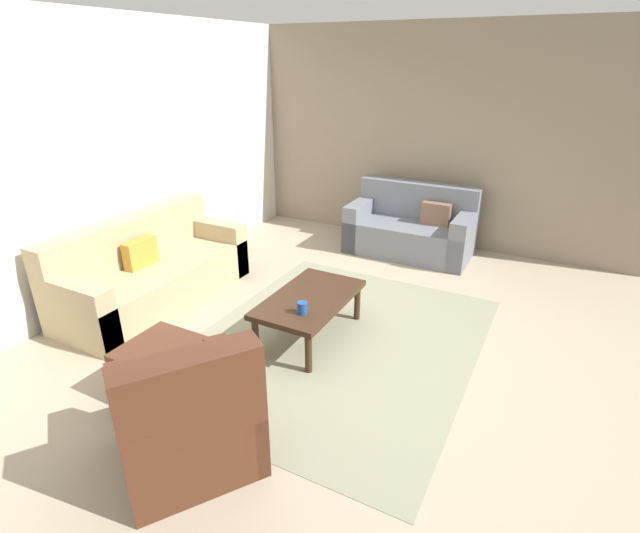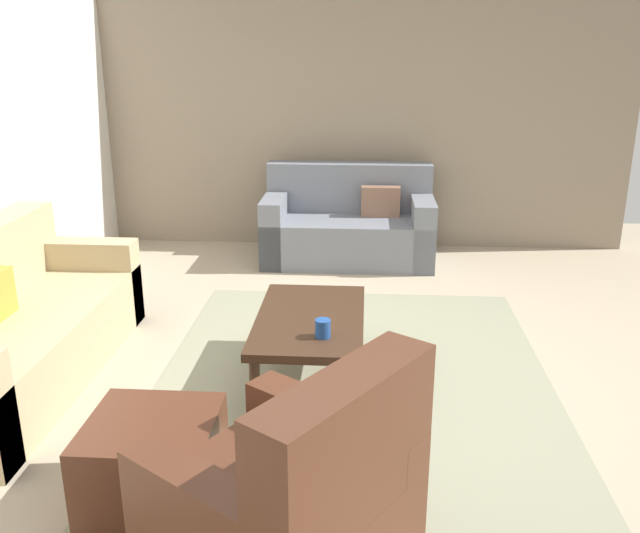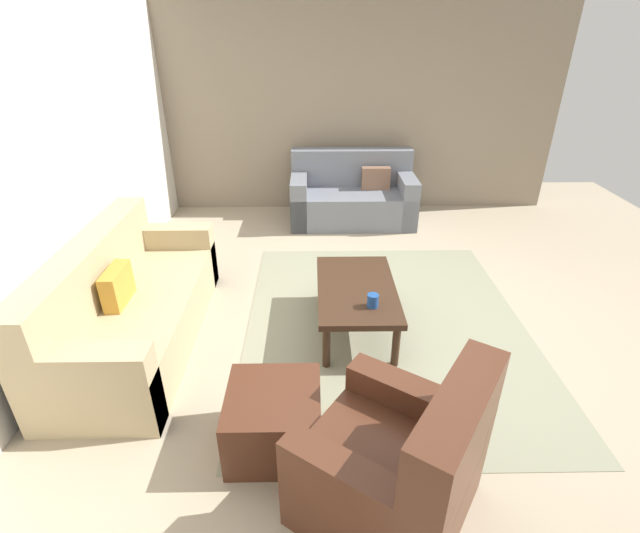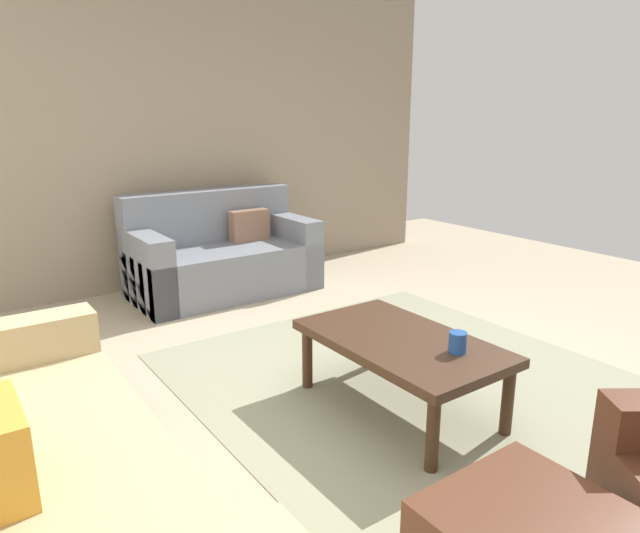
% 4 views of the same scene
% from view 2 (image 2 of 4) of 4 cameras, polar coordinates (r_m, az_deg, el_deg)
% --- Properties ---
extents(ground_plane, '(8.00, 8.00, 0.00)m').
position_cam_2_polar(ground_plane, '(4.24, 2.88, -9.32)').
color(ground_plane, tan).
extents(stone_feature_panel, '(0.12, 5.20, 2.80)m').
position_cam_2_polar(stone_feature_panel, '(6.78, 3.64, 13.46)').
color(stone_feature_panel, gray).
rests_on(stone_feature_panel, ground_plane).
extents(area_rug, '(2.96, 2.39, 0.01)m').
position_cam_2_polar(area_rug, '(4.24, 2.88, -9.27)').
color(area_rug, gray).
rests_on(area_rug, ground_plane).
extents(couch_main, '(2.07, 0.85, 0.88)m').
position_cam_2_polar(couch_main, '(4.52, -25.20, -5.16)').
color(couch_main, tan).
rests_on(couch_main, ground_plane).
extents(couch_loveseat, '(0.83, 1.57, 0.88)m').
position_cam_2_polar(couch_loveseat, '(6.45, 2.43, 3.33)').
color(couch_loveseat, slate).
rests_on(couch_loveseat, ground_plane).
extents(armchair_leather, '(1.11, 1.11, 0.95)m').
position_cam_2_polar(armchair_leather, '(2.65, -2.09, -20.41)').
color(armchair_leather, '#4C2819').
rests_on(armchair_leather, ground_plane).
extents(ottoman, '(0.56, 0.56, 0.40)m').
position_cam_2_polar(ottoman, '(3.21, -13.84, -15.62)').
color(ottoman, '#4C2819').
rests_on(ottoman, ground_plane).
extents(coffee_table, '(1.10, 0.64, 0.41)m').
position_cam_2_polar(coffee_table, '(4.08, -0.83, -4.88)').
color(coffee_table, '#382316').
rests_on(coffee_table, ground_plane).
extents(cup, '(0.09, 0.09, 0.10)m').
position_cam_2_polar(cup, '(3.76, 0.24, -5.23)').
color(cup, '#1E478C').
rests_on(cup, coffee_table).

